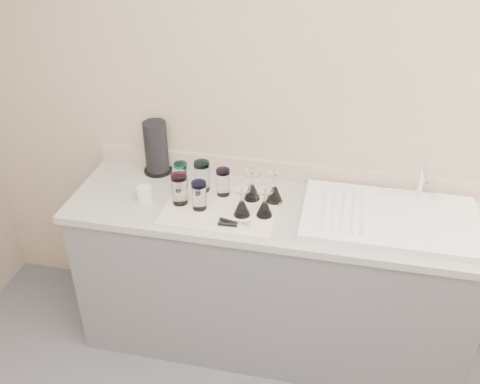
% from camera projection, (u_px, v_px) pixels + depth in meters
% --- Properties ---
extents(room_envelope, '(3.54, 3.50, 2.52)m').
position_uv_depth(room_envelope, '(205.00, 251.00, 1.29)').
color(room_envelope, '#535358').
rests_on(room_envelope, ground).
extents(counter_unit, '(2.06, 0.62, 0.90)m').
position_uv_depth(counter_unit, '(272.00, 277.00, 2.87)').
color(counter_unit, slate).
rests_on(counter_unit, ground).
extents(sink_unit, '(0.82, 0.50, 0.22)m').
position_uv_depth(sink_unit, '(390.00, 218.00, 2.53)').
color(sink_unit, white).
rests_on(sink_unit, counter_unit).
extents(dish_towel, '(0.55, 0.42, 0.01)m').
position_uv_depth(dish_towel, '(221.00, 207.00, 2.63)').
color(dish_towel, white).
rests_on(dish_towel, counter_unit).
extents(tumbler_teal, '(0.07, 0.07, 0.14)m').
position_uv_depth(tumbler_teal, '(181.00, 175.00, 2.75)').
color(tumbler_teal, white).
rests_on(tumbler_teal, dish_towel).
extents(tumbler_cyan, '(0.08, 0.08, 0.16)m').
position_uv_depth(tumbler_cyan, '(202.00, 176.00, 2.72)').
color(tumbler_cyan, white).
rests_on(tumbler_cyan, dish_towel).
extents(tumbler_purple, '(0.07, 0.07, 0.14)m').
position_uv_depth(tumbler_purple, '(223.00, 182.00, 2.69)').
color(tumbler_purple, white).
rests_on(tumbler_purple, dish_towel).
extents(tumbler_magenta, '(0.08, 0.08, 0.16)m').
position_uv_depth(tumbler_magenta, '(179.00, 189.00, 2.62)').
color(tumbler_magenta, white).
rests_on(tumbler_magenta, dish_towel).
extents(tumbler_blue, '(0.07, 0.07, 0.15)m').
position_uv_depth(tumbler_blue, '(199.00, 195.00, 2.58)').
color(tumbler_blue, white).
rests_on(tumbler_blue, dish_towel).
extents(goblet_back_left, '(0.08, 0.08, 0.15)m').
position_uv_depth(goblet_back_left, '(252.00, 190.00, 2.66)').
color(goblet_back_left, white).
rests_on(goblet_back_left, dish_towel).
extents(goblet_back_right, '(0.08, 0.08, 0.15)m').
position_uv_depth(goblet_back_right, '(275.00, 192.00, 2.65)').
color(goblet_back_right, white).
rests_on(goblet_back_right, dish_towel).
extents(goblet_front_left, '(0.08, 0.08, 0.15)m').
position_uv_depth(goblet_front_left, '(242.00, 206.00, 2.54)').
color(goblet_front_left, white).
rests_on(goblet_front_left, dish_towel).
extents(goblet_front_right, '(0.08, 0.08, 0.14)m').
position_uv_depth(goblet_front_right, '(264.00, 207.00, 2.54)').
color(goblet_front_right, white).
rests_on(goblet_front_right, dish_towel).
extents(can_opener, '(0.15, 0.06, 0.02)m').
position_uv_depth(can_opener, '(234.00, 224.00, 2.49)').
color(can_opener, silver).
rests_on(can_opener, dish_towel).
extents(white_mug, '(0.12, 0.10, 0.08)m').
position_uv_depth(white_mug, '(144.00, 194.00, 2.67)').
color(white_mug, silver).
rests_on(white_mug, counter_unit).
extents(paper_towel_roll, '(0.16, 0.16, 0.29)m').
position_uv_depth(paper_towel_roll, '(156.00, 148.00, 2.86)').
color(paper_towel_roll, black).
rests_on(paper_towel_roll, counter_unit).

